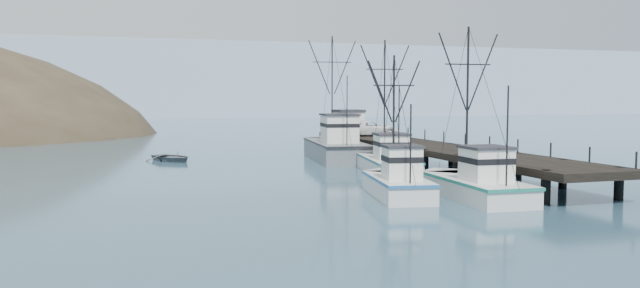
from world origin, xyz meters
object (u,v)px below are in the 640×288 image
object	(u,v)px
trawler_near	(473,185)
trawler_far	(387,162)
trawler_mid	(396,183)
pier_shed	(348,122)
motorboat	(172,161)
pickup_truck	(372,128)
pier	(426,148)
work_vessel	(335,147)

from	to	relation	value
trawler_near	trawler_far	world-z (taller)	trawler_far
trawler_mid	pier_shed	world-z (taller)	trawler_mid
trawler_mid	motorboat	bearing A→B (deg)	114.09
motorboat	trawler_mid	bearing A→B (deg)	-96.08
pier_shed	trawler_far	bearing A→B (deg)	-100.50
trawler_near	pier_shed	size ratio (longest dim) A/B	3.39
pier_shed	pickup_truck	distance (m)	3.57
trawler_near	pickup_truck	size ratio (longest dim) A/B	1.86
pickup_truck	motorboat	distance (m)	21.52
pier	trawler_far	size ratio (longest dim) A/B	3.91
work_vessel	pickup_truck	bearing A→B (deg)	37.88
pier	work_vessel	xyz separation A→B (m)	(-5.69, 8.31, -0.46)
pickup_truck	trawler_mid	bearing A→B (deg)	167.87
trawler_near	work_vessel	bearing A→B (deg)	90.97
motorboat	pickup_truck	bearing A→B (deg)	-26.94
pier_shed	motorboat	world-z (taller)	pier_shed
pickup_truck	motorboat	xyz separation A→B (m)	(-21.31, -1.20, -2.81)
trawler_mid	pier	bearing A→B (deg)	56.98
trawler_near	work_vessel	size ratio (longest dim) A/B	0.72
pier_shed	pier	bearing A→B (deg)	-84.62
trawler_near	trawler_far	distance (m)	13.83
pier	trawler_near	world-z (taller)	trawler_near
motorboat	pier	bearing A→B (deg)	-58.75
work_vessel	pier_shed	size ratio (longest dim) A/B	4.73
work_vessel	trawler_near	bearing A→B (deg)	-89.03
trawler_near	trawler_mid	xyz separation A→B (m)	(-4.26, 1.99, -0.00)
pier	motorboat	world-z (taller)	pier
trawler_near	trawler_far	size ratio (longest dim) A/B	0.96
trawler_mid	trawler_far	world-z (taller)	trawler_far
trawler_near	work_vessel	distance (m)	24.96
pier_shed	motorboat	size ratio (longest dim) A/B	0.62
pier_shed	pickup_truck	size ratio (longest dim) A/B	0.55
trawler_far	work_vessel	world-z (taller)	work_vessel
trawler_far	pickup_truck	world-z (taller)	trawler_far
trawler_mid	pickup_truck	size ratio (longest dim) A/B	1.56
trawler_far	pier_shed	world-z (taller)	trawler_far
pier	motorboat	xyz separation A→B (m)	(-21.25, 11.58, -1.69)
trawler_near	pickup_truck	bearing A→B (deg)	79.76
work_vessel	motorboat	xyz separation A→B (m)	(-15.56, 3.26, -1.23)
trawler_near	motorboat	size ratio (longest dim) A/B	2.11
trawler_near	trawler_far	xyz separation A→B (m)	(0.29, 13.83, 0.00)
pier	trawler_far	world-z (taller)	trawler_far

